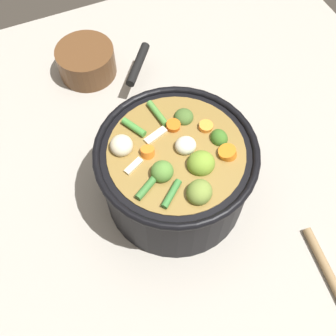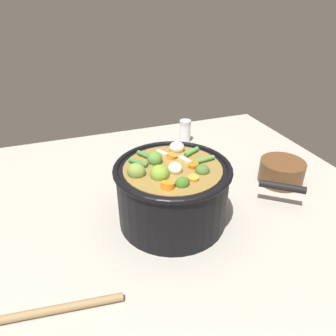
{
  "view_description": "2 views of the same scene",
  "coord_description": "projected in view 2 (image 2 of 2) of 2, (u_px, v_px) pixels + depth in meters",
  "views": [
    {
      "loc": [
        0.14,
        0.3,
        0.66
      ],
      "look_at": [
        0.02,
        0.01,
        0.11
      ],
      "focal_mm": 43.32,
      "sensor_mm": 36.0,
      "label": 1
    },
    {
      "loc": [
        -0.54,
        0.21,
        0.47
      ],
      "look_at": [
        0.02,
        0.01,
        0.13
      ],
      "focal_mm": 33.56,
      "sensor_mm": 36.0,
      "label": 2
    }
  ],
  "objects": [
    {
      "name": "ground_plane",
      "position": [
        172.0,
        219.0,
        0.74
      ],
      "size": [
        1.1,
        1.1,
        0.0
      ],
      "primitive_type": "plane",
      "color": "#9E998E"
    },
    {
      "name": "small_saucepan",
      "position": [
        281.0,
        172.0,
        0.86
      ],
      "size": [
        0.19,
        0.18,
        0.06
      ],
      "color": "brown",
      "rests_on": "ground_plane"
    },
    {
      "name": "cooking_pot",
      "position": [
        172.0,
        192.0,
        0.7
      ],
      "size": [
        0.26,
        0.26,
        0.16
      ],
      "color": "black",
      "rests_on": "ground_plane"
    },
    {
      "name": "salt_shaker",
      "position": [
        185.0,
        131.0,
        1.09
      ],
      "size": [
        0.04,
        0.04,
        0.08
      ],
      "color": "silver",
      "rests_on": "ground_plane"
    }
  ]
}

